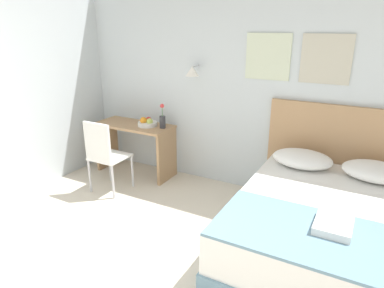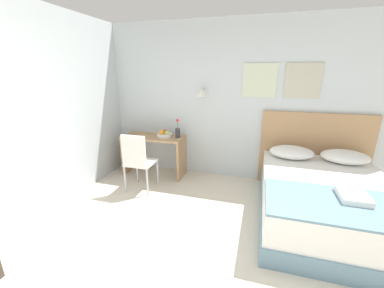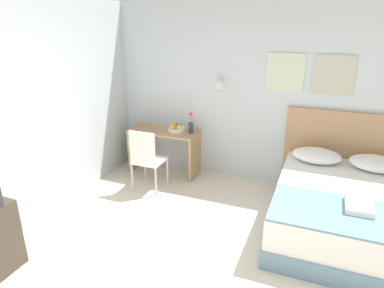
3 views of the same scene
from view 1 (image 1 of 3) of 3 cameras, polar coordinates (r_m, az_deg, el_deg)
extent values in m
cube|color=silver|center=(4.33, 7.84, 9.50)|extent=(5.27, 0.06, 2.65)
cube|color=beige|center=(4.13, 12.54, 14.03)|extent=(0.52, 0.02, 0.52)
cube|color=#B7B29E|center=(4.00, 21.42, 13.03)|extent=(0.52, 0.02, 0.52)
cylinder|color=#B2B2B7|center=(4.42, 0.62, 12.83)|extent=(0.02, 0.16, 0.02)
cone|color=white|center=(4.35, 0.05, 12.06)|extent=(0.17, 0.17, 0.12)
cube|color=#66899E|center=(3.50, 20.44, -15.71)|extent=(1.52, 1.99, 0.22)
cube|color=white|center=(3.35, 21.01, -11.69)|extent=(1.49, 1.95, 0.35)
cube|color=#A87F56|center=(4.19, 23.46, -2.38)|extent=(1.64, 0.06, 1.23)
ellipsoid|color=white|center=(3.93, 17.90, -2.36)|extent=(0.64, 0.45, 0.18)
ellipsoid|color=white|center=(3.89, 28.30, -4.06)|extent=(0.64, 0.45, 0.18)
cube|color=#66899E|center=(2.76, 19.64, -14.05)|extent=(1.48, 0.80, 0.02)
cube|color=white|center=(2.85, 22.53, -12.32)|extent=(0.27, 0.34, 0.06)
cube|color=#A87F56|center=(4.86, -9.63, 3.08)|extent=(1.11, 0.49, 0.03)
cube|color=#A87F56|center=(5.31, -13.98, 0.01)|extent=(0.04, 0.45, 0.70)
cube|color=#A87F56|center=(4.68, -4.20, -2.05)|extent=(0.04, 0.45, 0.70)
cube|color=white|center=(4.49, -13.51, -2.10)|extent=(0.42, 0.42, 0.02)
cube|color=white|center=(4.27, -15.50, 0.24)|extent=(0.39, 0.03, 0.49)
cylinder|color=#B7B7BC|center=(4.83, -13.50, -3.52)|extent=(0.03, 0.03, 0.44)
cylinder|color=#B7B7BC|center=(4.59, -9.91, -4.45)|extent=(0.03, 0.03, 0.44)
cylinder|color=#B7B7BC|center=(4.58, -16.67, -5.11)|extent=(0.03, 0.03, 0.44)
cylinder|color=#B7B7BC|center=(4.33, -13.04, -6.20)|extent=(0.03, 0.03, 0.44)
cylinder|color=silver|center=(4.74, -7.42, 3.33)|extent=(0.26, 0.26, 0.05)
sphere|color=#B2C156|center=(4.68, -7.07, 3.77)|extent=(0.09, 0.09, 0.09)
sphere|color=red|center=(4.77, -7.25, 4.04)|extent=(0.08, 0.08, 0.08)
sphere|color=orange|center=(4.72, -8.09, 3.91)|extent=(0.10, 0.10, 0.10)
cylinder|color=#333338|center=(4.61, -4.93, 3.66)|extent=(0.08, 0.08, 0.16)
cylinder|color=#3D7538|center=(4.57, -4.99, 5.50)|extent=(0.01, 0.01, 0.14)
sphere|color=#DB3838|center=(4.55, -5.01, 6.35)|extent=(0.06, 0.06, 0.06)
camera|label=2|loc=(1.13, -61.90, -1.45)|focal=22.00mm
camera|label=3|loc=(1.20, -124.22, 8.48)|focal=32.00mm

